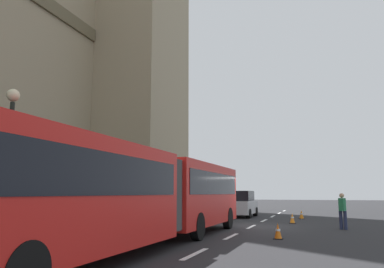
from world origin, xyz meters
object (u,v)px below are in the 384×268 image
(traffic_cone_middle, at_px, (292,218))
(pedestrian_near_cones, at_px, (343,210))
(street_lamp, at_px, (9,153))
(traffic_cone_west, at_px, (278,231))
(traffic_cone_east, at_px, (301,215))
(articulated_bus, at_px, (146,192))
(sedan_lead, at_px, (241,204))

(traffic_cone_middle, height_order, pedestrian_near_cones, pedestrian_near_cones)
(street_lamp, height_order, pedestrian_near_cones, street_lamp)
(traffic_cone_west, relative_size, street_lamp, 0.11)
(traffic_cone_east, distance_m, pedestrian_near_cones, 7.50)
(street_lamp, distance_m, pedestrian_near_cones, 14.61)
(traffic_cone_west, xyz_separation_m, traffic_cone_east, (11.95, -0.29, 0.00))
(traffic_cone_middle, bearing_deg, traffic_cone_east, -4.17)
(articulated_bus, xyz_separation_m, sedan_lead, (15.97, 0.07, -0.83))
(pedestrian_near_cones, bearing_deg, traffic_cone_east, 17.42)
(pedestrian_near_cones, bearing_deg, sedan_lead, 39.62)
(traffic_cone_west, bearing_deg, street_lamp, 119.39)
(sedan_lead, height_order, street_lamp, street_lamp)
(articulated_bus, height_order, traffic_cone_west, articulated_bus)
(traffic_cone_west, relative_size, traffic_cone_east, 1.00)
(pedestrian_near_cones, bearing_deg, articulated_bus, 142.10)
(traffic_cone_east, relative_size, pedestrian_near_cones, 0.34)
(articulated_bus, bearing_deg, traffic_cone_middle, -18.94)
(traffic_cone_west, distance_m, traffic_cone_middle, 7.79)
(articulated_bus, bearing_deg, sedan_lead, 0.27)
(sedan_lead, bearing_deg, pedestrian_near_cones, -140.38)
(sedan_lead, xyz_separation_m, traffic_cone_middle, (-4.81, -3.91, -0.63))
(articulated_bus, distance_m, traffic_cone_west, 5.32)
(articulated_bus, distance_m, traffic_cone_east, 15.93)
(traffic_cone_west, relative_size, pedestrian_near_cones, 0.34)
(traffic_cone_middle, bearing_deg, street_lamp, 146.29)
(articulated_bus, relative_size, street_lamp, 3.12)
(traffic_cone_middle, relative_size, traffic_cone_east, 1.00)
(sedan_lead, bearing_deg, street_lamp, 165.63)
(traffic_cone_middle, relative_size, street_lamp, 0.11)
(traffic_cone_middle, distance_m, traffic_cone_east, 4.16)
(traffic_cone_west, height_order, traffic_cone_east, same)
(articulated_bus, distance_m, pedestrian_near_cones, 10.41)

